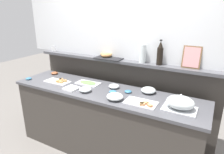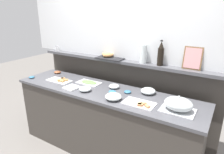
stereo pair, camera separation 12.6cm
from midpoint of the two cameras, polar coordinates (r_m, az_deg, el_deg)
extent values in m
plane|color=slate|center=(3.46, 1.91, -14.84)|extent=(12.00, 12.00, 0.00)
cube|color=#3D3833|center=(2.78, -3.74, -13.10)|extent=(2.50, 0.60, 0.90)
cube|color=#4C4C51|center=(2.56, -3.96, -4.19)|extent=(2.54, 0.64, 0.03)
cube|color=#3D3833|center=(3.08, 1.19, -6.37)|extent=(2.75, 0.08, 1.21)
cube|color=#4C4C51|center=(2.83, 0.80, 4.74)|extent=(2.75, 0.22, 0.04)
cube|color=silver|center=(2.81, 1.58, 18.96)|extent=(3.35, 0.08, 1.35)
cube|color=white|center=(2.96, -16.53, -1.25)|extent=(0.36, 0.18, 0.01)
cube|color=#B7844C|center=(2.88, -15.66, -1.55)|extent=(0.06, 0.05, 0.01)
cube|color=#E5C666|center=(2.88, -15.67, -1.40)|extent=(0.06, 0.05, 0.01)
cube|color=#B7844C|center=(2.87, -15.68, -1.25)|extent=(0.06, 0.05, 0.01)
cube|color=#B7844C|center=(2.98, -15.49, -0.83)|extent=(0.06, 0.07, 0.01)
cube|color=#E5C666|center=(2.98, -15.51, -0.68)|extent=(0.06, 0.07, 0.01)
cube|color=#B7844C|center=(2.98, -15.52, -0.54)|extent=(0.06, 0.07, 0.01)
cube|color=#B7844C|center=(2.93, -15.56, -1.20)|extent=(0.06, 0.07, 0.01)
cube|color=#E5C666|center=(2.92, -15.57, -1.06)|extent=(0.06, 0.07, 0.01)
cube|color=#B7844C|center=(2.92, -15.58, -0.91)|extent=(0.06, 0.07, 0.01)
cube|color=#B7844C|center=(2.97, -15.51, -0.91)|extent=(0.06, 0.05, 0.01)
cube|color=#E5C666|center=(2.97, -15.52, -0.76)|extent=(0.06, 0.05, 0.01)
cube|color=#B7844C|center=(2.97, -15.53, -0.62)|extent=(0.06, 0.05, 0.01)
cube|color=#B7844C|center=(2.91, -14.57, -1.23)|extent=(0.07, 0.07, 0.01)
cube|color=#E5C666|center=(2.91, -14.58, -1.08)|extent=(0.07, 0.07, 0.01)
cube|color=#B7844C|center=(2.91, -14.59, -0.93)|extent=(0.07, 0.07, 0.01)
cube|color=#B7844C|center=(2.92, -16.54, -1.34)|extent=(0.07, 0.06, 0.01)
cube|color=#E5C666|center=(2.92, -16.55, -1.19)|extent=(0.07, 0.06, 0.01)
cube|color=#B7844C|center=(2.92, -16.57, -1.04)|extent=(0.07, 0.06, 0.01)
cube|color=white|center=(2.23, 6.60, -7.30)|extent=(0.35, 0.20, 0.01)
cube|color=tan|center=(2.19, 7.95, -7.52)|extent=(0.07, 0.07, 0.01)
cube|color=#B24738|center=(2.19, 7.95, -7.34)|extent=(0.07, 0.07, 0.01)
cube|color=tan|center=(2.19, 7.96, -7.15)|extent=(0.07, 0.07, 0.01)
cube|color=tan|center=(2.14, 9.04, -8.22)|extent=(0.07, 0.06, 0.01)
cube|color=#B24738|center=(2.14, 9.05, -8.03)|extent=(0.07, 0.06, 0.01)
cube|color=tan|center=(2.14, 9.06, -7.84)|extent=(0.07, 0.06, 0.01)
cube|color=tan|center=(2.16, 6.95, -7.91)|extent=(0.07, 0.06, 0.01)
cube|color=#B24738|center=(2.16, 6.95, -7.72)|extent=(0.07, 0.06, 0.01)
cube|color=tan|center=(2.15, 6.96, -7.53)|extent=(0.07, 0.06, 0.01)
cube|color=tan|center=(2.17, 6.83, -7.73)|extent=(0.05, 0.06, 0.01)
cube|color=#B24738|center=(2.17, 6.84, -7.54)|extent=(0.05, 0.06, 0.01)
cube|color=tan|center=(2.17, 6.85, -7.35)|extent=(0.05, 0.06, 0.01)
cube|color=silver|center=(2.80, -8.18, -1.79)|extent=(0.34, 0.19, 0.01)
ellipsoid|color=#66994C|center=(2.80, -8.19, -1.58)|extent=(0.25, 0.13, 0.01)
cube|color=#B7BABF|center=(2.18, 17.11, -8.71)|extent=(0.34, 0.24, 0.01)
ellipsoid|color=silver|center=(2.14, 17.29, -6.94)|extent=(0.29, 0.23, 0.14)
sphere|color=#B7BABF|center=(2.11, 17.50, -5.02)|extent=(0.02, 0.02, 0.02)
ellipsoid|color=silver|center=(2.53, -9.06, -3.54)|extent=(0.15, 0.15, 0.06)
ellipsoid|color=#E5CC66|center=(2.53, -9.04, -3.77)|extent=(0.12, 0.12, 0.04)
ellipsoid|color=silver|center=(2.61, -0.83, -2.66)|extent=(0.14, 0.14, 0.06)
ellipsoid|color=#F28C4C|center=(2.61, -0.83, -2.86)|extent=(0.11, 0.11, 0.03)
ellipsoid|color=silver|center=(2.28, -0.78, -5.61)|extent=(0.19, 0.19, 0.08)
ellipsoid|color=#599959|center=(2.29, -0.78, -5.92)|extent=(0.15, 0.15, 0.05)
ellipsoid|color=silver|center=(2.49, 8.93, -3.74)|extent=(0.18, 0.18, 0.07)
ellipsoid|color=#F28C4C|center=(2.50, 8.92, -4.02)|extent=(0.14, 0.14, 0.04)
ellipsoid|color=brown|center=(3.32, -17.13, 1.09)|extent=(0.11, 0.11, 0.04)
ellipsoid|color=teal|center=(2.47, -1.21, -4.25)|extent=(0.09, 0.09, 0.03)
ellipsoid|color=teal|center=(3.20, -23.74, -0.42)|extent=(0.08, 0.08, 0.03)
ellipsoid|color=teal|center=(2.48, 3.14, -4.16)|extent=(0.09, 0.09, 0.03)
cube|color=white|center=(2.65, -12.89, -3.22)|extent=(0.18, 0.18, 0.02)
cylinder|color=black|center=(2.57, 12.11, 5.77)|extent=(0.08, 0.08, 0.22)
cone|color=black|center=(2.54, 12.34, 9.07)|extent=(0.06, 0.06, 0.08)
cylinder|color=black|center=(2.53, 12.42, 10.19)|extent=(0.03, 0.03, 0.02)
cylinder|color=white|center=(3.54, -17.57, 7.64)|extent=(0.03, 0.03, 0.08)
cylinder|color=#B7BABF|center=(3.53, -17.64, 8.33)|extent=(0.03, 0.03, 0.01)
cylinder|color=white|center=(3.51, -17.06, 7.60)|extent=(0.03, 0.03, 0.08)
cylinder|color=#B7BABF|center=(3.50, -17.13, 8.30)|extent=(0.03, 0.03, 0.01)
cube|color=black|center=(2.87, -1.96, 5.46)|extent=(0.40, 0.26, 0.02)
ellipsoid|color=#B7844C|center=(2.91, -3.08, 6.36)|extent=(0.11, 0.16, 0.06)
ellipsoid|color=tan|center=(2.90, -3.36, 6.47)|extent=(0.17, 0.13, 0.07)
ellipsoid|color=#AD7A47|center=(2.87, -2.80, 6.18)|extent=(0.16, 0.17, 0.06)
ellipsoid|color=tan|center=(2.95, -2.17, 6.66)|extent=(0.17, 0.17, 0.07)
ellipsoid|color=#B7844C|center=(2.91, -2.73, 6.40)|extent=(0.13, 0.16, 0.06)
cube|color=brown|center=(2.52, 20.45, 5.30)|extent=(0.21, 0.06, 0.26)
cube|color=#CC8C8C|center=(2.51, 20.42, 5.30)|extent=(0.18, 0.05, 0.23)
cylinder|color=silver|center=(2.63, 7.34, 6.64)|extent=(0.09, 0.09, 0.24)
camera|label=1|loc=(0.06, -91.42, -0.48)|focal=32.03mm
camera|label=2|loc=(0.06, 88.58, 0.48)|focal=32.03mm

